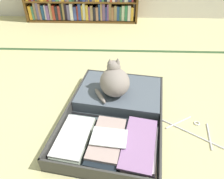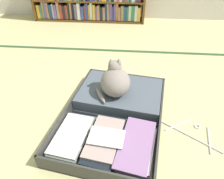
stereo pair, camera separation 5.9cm
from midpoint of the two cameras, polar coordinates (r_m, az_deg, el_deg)
name	(u,v)px [view 2 (the right image)]	position (r m, az deg, el deg)	size (l,w,h in m)	color
ground_plane	(120,134)	(1.43, 3.46, -11.76)	(10.00, 10.00, 0.00)	#CBC287
tatami_border	(126,51)	(2.43, 4.62, 10.28)	(4.80, 0.05, 0.00)	#304F2B
open_suitcase	(116,110)	(1.52, 2.13, -5.66)	(0.78, 1.03, 0.11)	#3A3836
black_cat	(115,81)	(1.53, 1.93, 2.28)	(0.29, 0.29, 0.26)	gray
clothes_hanger	(193,133)	(1.53, 21.93, -10.80)	(0.35, 0.29, 0.01)	silver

